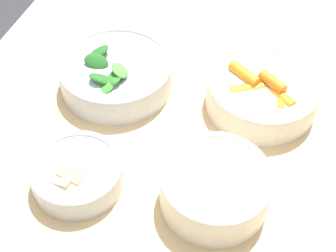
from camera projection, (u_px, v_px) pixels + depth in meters
dining_table at (181, 166)px, 0.88m from camera, size 1.01×0.78×0.77m
bowl_carrots at (262, 92)px, 0.76m from camera, size 0.18×0.18×0.07m
bowl_greens at (116, 73)px, 0.79m from camera, size 0.19×0.19×0.07m
bowl_beans_hotdog at (215, 188)px, 0.64m from camera, size 0.15×0.15×0.06m
bowl_cookies at (77, 173)px, 0.66m from camera, size 0.13×0.13×0.04m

